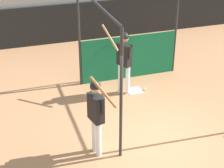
% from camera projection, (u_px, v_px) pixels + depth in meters
% --- Properties ---
extents(ground_plane, '(60.00, 60.00, 0.00)m').
position_uv_depth(ground_plane, '(156.00, 141.00, 9.09)').
color(ground_plane, '#A8754C').
extents(outfield_wall, '(24.00, 0.12, 1.54)m').
position_uv_depth(outfield_wall, '(82.00, 22.00, 14.86)').
color(outfield_wall, black).
rests_on(outfield_wall, ground).
extents(batting_cage, '(3.24, 3.80, 3.12)m').
position_uv_depth(batting_cage, '(138.00, 46.00, 10.97)').
color(batting_cage, '#282828').
rests_on(batting_cage, ground).
extents(home_plate, '(0.44, 0.44, 0.02)m').
position_uv_depth(home_plate, '(135.00, 91.00, 11.36)').
color(home_plate, white).
rests_on(home_plate, ground).
extents(player_batter, '(0.74, 0.77, 2.06)m').
position_uv_depth(player_batter, '(124.00, 57.00, 10.73)').
color(player_batter, white).
rests_on(player_batter, ground).
extents(player_waiting, '(0.56, 0.71, 2.16)m').
position_uv_depth(player_waiting, '(96.00, 111.00, 8.18)').
color(player_waiting, white).
rests_on(player_waiting, ground).
extents(baseball, '(0.07, 0.07, 0.07)m').
position_uv_depth(baseball, '(145.00, 89.00, 11.40)').
color(baseball, white).
rests_on(baseball, ground).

